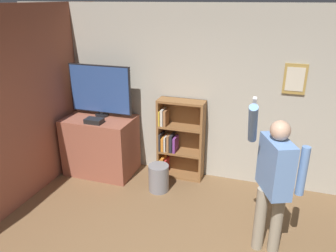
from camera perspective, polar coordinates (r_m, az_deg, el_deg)
wall_back at (r=5.05m, az=8.69°, el=5.02°), size 6.88×0.09×2.70m
wall_side_brick at (r=4.84m, az=-25.06°, el=2.47°), size 0.06×4.50×2.70m
tv_ledge at (r=5.54m, az=-11.58°, el=-3.29°), size 1.10×0.71×0.96m
television at (r=5.33m, az=-11.73°, el=6.10°), size 1.05×0.22×0.83m
game_console at (r=5.15m, az=-12.75°, el=0.88°), size 0.27×0.18×0.07m
bookshelf at (r=5.25m, az=1.60°, el=-2.45°), size 0.74×0.28×1.30m
person at (r=3.72m, az=18.00°, el=-8.26°), size 0.63×0.57×1.89m
waste_bin at (r=5.03m, az=-1.63°, el=-9.02°), size 0.31×0.31×0.42m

